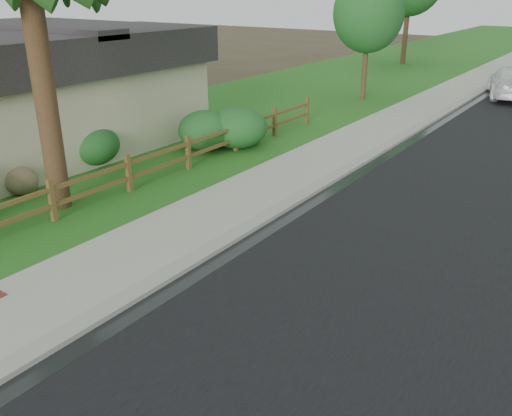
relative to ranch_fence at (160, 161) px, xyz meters
The scene contains 11 objects.
ground 7.37m from the ranch_fence, 60.64° to the right, with size 120.00×120.00×0.00m, color #3E3522.
sidewalk 28.73m from the ranch_fence, 84.61° to the left, with size 2.20×90.00×0.10m, color #A6A191.
grass_strip 28.62m from the ranch_fence, 88.40° to the left, with size 1.60×90.00×0.06m, color #285919.
lawn_near 28.94m from the ranch_fence, 98.75° to the left, with size 9.00×90.00×0.04m, color #285919.
ranch_fence is the anchor object (origin of this frame).
house 7.57m from the ranch_fence, behind, with size 10.60×9.60×4.05m.
boulder 3.77m from the ranch_fence, 129.67° to the right, with size 1.15×0.87×0.77m, color brown.
shrub_b 2.90m from the ranch_fence, behind, with size 1.86×1.86×1.31m, color #1A481E.
shrub_c 3.44m from the ranch_fence, 107.65° to the left, with size 1.86×1.86×1.35m, color #1A481E.
shrub_d 4.12m from the ranch_fence, 94.18° to the left, with size 2.06×2.06×1.41m, color #1A481E.
tree_near_left 14.87m from the ranch_fence, 91.19° to the left, with size 3.32×3.32×5.89m.
Camera 1 is at (7.02, -4.15, 5.23)m, focal length 38.00 mm.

